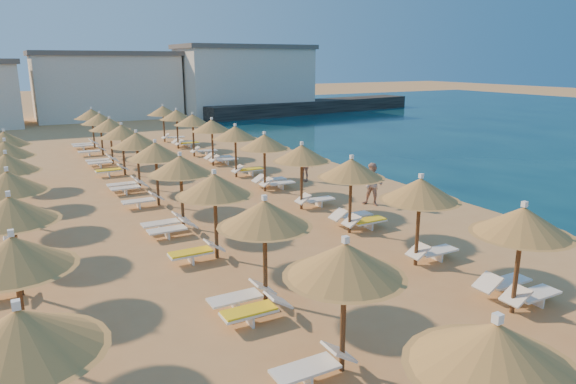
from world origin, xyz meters
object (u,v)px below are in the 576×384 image
beachgoer_c (304,166)px  parasol_row_west (167,158)px  jetty (312,106)px  parasol_row_east (282,148)px  beachgoer_b (373,184)px

beachgoer_c → parasol_row_west: bearing=-99.3°
jetty → beachgoer_c: (-19.94, -31.87, 0.10)m
parasol_row_east → beachgoer_b: bearing=-42.0°
beachgoer_b → jetty: bearing=117.5°
jetty → parasol_row_east: 41.52m
parasol_row_east → beachgoer_c: 4.31m
parasol_row_east → parasol_row_west: same height
parasol_row_east → beachgoer_b: 4.45m
jetty → beachgoer_b: bearing=-126.0°
parasol_row_east → parasol_row_west: size_ratio=1.00×
parasol_row_east → parasol_row_west: bearing=180.0°
parasol_row_east → beachgoer_c: (2.86, 2.79, -1.60)m
beachgoer_c → beachgoer_b: size_ratio=0.88×
jetty → beachgoer_b: beachgoer_b is taller
jetty → parasol_row_west: (-28.15, -34.66, 1.70)m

